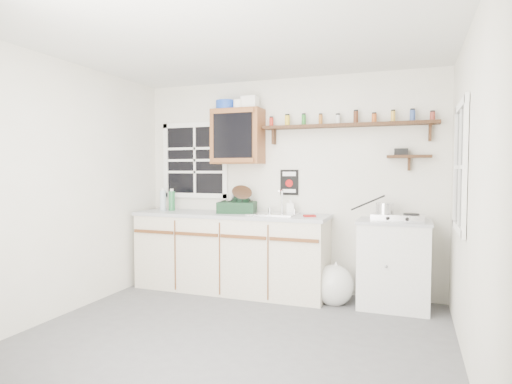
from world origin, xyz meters
TOP-DOWN VIEW (x-y plane):
  - room at (0.00, 0.00)m, footprint 3.64×3.24m
  - main_cabinet at (-0.58, 1.30)m, footprint 2.31×0.63m
  - right_cabinet at (1.25, 1.32)m, footprint 0.73×0.57m
  - sink at (-0.05, 1.30)m, footprint 0.52×0.44m
  - upper_cabinet at (-0.55, 1.44)m, footprint 0.60×0.32m
  - upper_cabinet_clutter at (-0.58, 1.44)m, footprint 0.52×0.24m
  - spice_shelf at (0.73, 1.51)m, footprint 1.91×0.18m
  - secondary_shelf at (1.36, 1.52)m, footprint 0.45×0.16m
  - warning_sign at (0.05, 1.59)m, footprint 0.22×0.02m
  - window_back at (-1.20, 1.59)m, footprint 0.93×0.03m
  - window_right at (1.79, 0.55)m, footprint 0.03×0.78m
  - water_bottles at (-1.46, 1.34)m, footprint 0.19×0.10m
  - dish_rack at (-0.51, 1.37)m, footprint 0.49×0.41m
  - soap_bottle at (0.10, 1.46)m, footprint 0.10×0.10m
  - rag at (0.37, 1.25)m, footprint 0.16×0.15m
  - hotplate at (1.28, 1.31)m, footprint 0.53×0.29m
  - saucepan at (1.15, 1.31)m, footprint 0.45×0.19m
  - trash_bag at (0.65, 1.21)m, footprint 0.42×0.38m

SIDE VIEW (x-z plane):
  - trash_bag at x=0.65m, z-range -0.04..0.45m
  - right_cabinet at x=1.25m, z-range 0.00..0.91m
  - main_cabinet at x=-0.58m, z-range 0.00..0.92m
  - rag at x=0.37m, z-range 0.92..0.94m
  - sink at x=-0.05m, z-range 0.79..1.08m
  - hotplate at x=1.28m, z-range 0.91..0.98m
  - soap_bottle at x=0.10m, z-range 0.92..1.11m
  - dish_rack at x=-0.51m, z-range 0.86..1.19m
  - saucepan at x=1.15m, z-range 0.94..1.13m
  - water_bottles at x=-1.46m, z-range 0.91..1.19m
  - room at x=0.00m, z-range -0.02..2.52m
  - warning_sign at x=0.05m, z-range 1.13..1.43m
  - window_right at x=1.79m, z-range 0.91..1.99m
  - window_back at x=-1.20m, z-range 1.06..2.04m
  - secondary_shelf at x=1.36m, z-range 1.46..1.69m
  - upper_cabinet at x=-0.55m, z-range 1.50..2.15m
  - spice_shelf at x=0.73m, z-range 1.75..2.11m
  - upper_cabinet_clutter at x=-0.58m, z-range 2.14..2.28m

